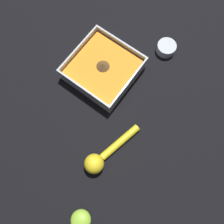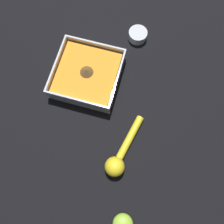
{
  "view_description": "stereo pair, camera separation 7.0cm",
  "coord_description": "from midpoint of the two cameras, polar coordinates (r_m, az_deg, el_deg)",
  "views": [
    {
      "loc": [
        -0.27,
        -0.21,
        0.71
      ],
      "look_at": [
        -0.12,
        -0.1,
        0.03
      ],
      "focal_mm": 35.0,
      "sensor_mm": 36.0,
      "label": 1
    },
    {
      "loc": [
        -0.3,
        -0.15,
        0.71
      ],
      "look_at": [
        -0.12,
        -0.1,
        0.03
      ],
      "focal_mm": 35.0,
      "sensor_mm": 36.0,
      "label": 2
    }
  ],
  "objects": [
    {
      "name": "lemon_squeezer",
      "position": [
        0.68,
        0.17,
        -12.37
      ],
      "size": [
        0.21,
        0.08,
        0.06
      ],
      "rotation": [
        0.0,
        0.0,
        2.91
      ],
      "color": "yellow",
      "rests_on": "ground_plane"
    },
    {
      "name": "square_dish",
      "position": [
        0.76,
        0.31,
        10.73
      ],
      "size": [
        0.22,
        0.22,
        0.06
      ],
      "color": "silver",
      "rests_on": "ground_plane"
    },
    {
      "name": "ground_plane",
      "position": [
        0.78,
        2.07,
        9.68
      ],
      "size": [
        4.0,
        4.0,
        0.0
      ],
      "primitive_type": "plane",
      "color": "black"
    },
    {
      "name": "spice_bowl",
      "position": [
        0.85,
        16.32,
        15.36
      ],
      "size": [
        0.07,
        0.07,
        0.03
      ],
      "color": "silver",
      "rests_on": "ground_plane"
    },
    {
      "name": "lemon_half",
      "position": [
        0.7,
        -5.06,
        -26.81
      ],
      "size": [
        0.06,
        0.06,
        0.03
      ],
      "color": "#93CC38",
      "rests_on": "ground_plane"
    }
  ]
}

